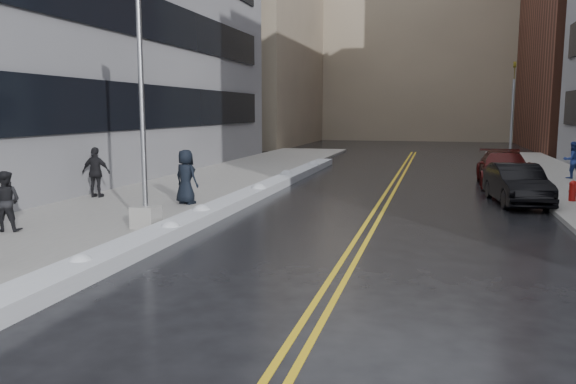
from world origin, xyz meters
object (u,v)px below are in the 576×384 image
Objects in this scene: lamppost at (143,140)px; car_black at (517,184)px; traffic_signal at (512,109)px; pedestrian_d at (96,172)px; car_maroon at (504,169)px; fire_hydrant at (573,190)px; pedestrian_b at (6,201)px; pedestrian_east at (572,160)px; pedestrian_c at (186,177)px.

car_black is at bearing 36.65° from lamppost.
pedestrian_d is (-16.27, -17.56, -2.33)m from traffic_signal.
traffic_signal reaches higher than car_maroon.
fire_hydrant is 17.15m from pedestrian_d.
traffic_signal is (-0.50, 14.00, 2.85)m from fire_hydrant.
pedestrian_east is (17.13, 16.70, 0.07)m from pedestrian_b.
traffic_signal is 3.75× the size of pedestrian_b.
pedestrian_east is 4.12m from car_maroon.
car_black is (-1.88, -0.25, 0.17)m from fire_hydrant.
car_black is at bearing 49.37° from pedestrian_east.
fire_hydrant is at bearing -162.49° from pedestrian_b.
pedestrian_b is at bearing 96.39° from pedestrian_d.
pedestrian_c is at bearing -168.35° from car_black.
pedestrian_c is at bearing -124.55° from traffic_signal.
lamppost is at bearing -128.26° from car_maroon.
pedestrian_c is 0.43× the size of car_black.
pedestrian_d is 0.35× the size of car_maroon.
car_maroon is at bearing -98.09° from traffic_signal.
lamppost is 3.94m from pedestrian_b.
pedestrian_b is at bearing 27.52° from pedestrian_east.
pedestrian_d reaches higher than pedestrian_b.
car_maroon reaches higher than car_black.
pedestrian_c reaches higher than pedestrian_d.
fire_hydrant is 0.17× the size of car_black.
pedestrian_c reaches higher than pedestrian_east.
car_black is at bearing -95.54° from traffic_signal.
lamppost is 1.44× the size of car_maroon.
pedestrian_c is at bearing -162.55° from fire_hydrant.
lamppost is 16.72m from car_maroon.
pedestrian_b reaches higher than car_maroon.
car_black is (11.06, 3.82, -0.36)m from pedestrian_c.
lamppost is 10.45× the size of fire_hydrant.
pedestrian_east reaches higher than car_maroon.
pedestrian_b is 0.87× the size of pedestrian_d.
fire_hydrant is 7.52m from pedestrian_east.
pedestrian_c reaches higher than pedestrian_b.
pedestrian_d is 0.43× the size of car_black.
fire_hydrant is at bearing -87.95° from traffic_signal.
pedestrian_b is 0.86× the size of pedestrian_c.
pedestrian_east is at bearing 78.58° from fire_hydrant.
pedestrian_b is at bearing -153.95° from car_black.
car_maroon is (13.85, 14.22, -0.18)m from pedestrian_b.
pedestrian_d is at bearing 12.25° from pedestrian_c.
pedestrian_d reaches higher than car_maroon.
traffic_signal is 24.05m from pedestrian_d.
traffic_signal is 3.45× the size of pedestrian_east.
car_maroon is at bearing 20.27° from pedestrian_east.
car_maroon is (11.15, 8.95, -0.31)m from pedestrian_c.
fire_hydrant is at bearing -142.71° from pedestrian_c.
traffic_signal reaches higher than car_black.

